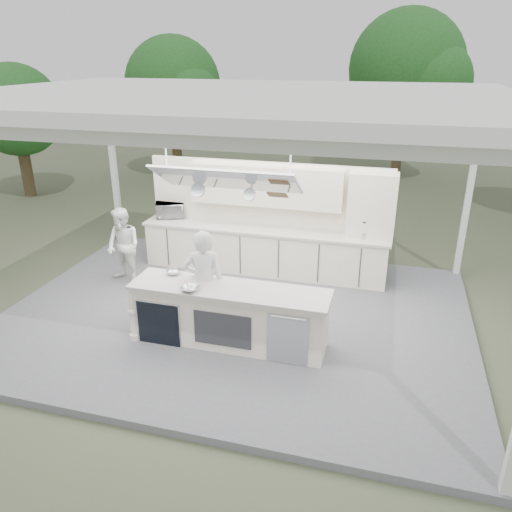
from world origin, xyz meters
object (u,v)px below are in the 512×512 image
(demo_island, at_px, (228,315))
(sous_chef, at_px, (124,246))
(back_counter, at_px, (263,250))
(head_chef, at_px, (204,283))

(demo_island, relative_size, sous_chef, 2.05)
(back_counter, xyz_separation_m, head_chef, (-0.29, -2.60, 0.40))
(demo_island, relative_size, head_chef, 1.76)
(back_counter, height_order, head_chef, head_chef)
(demo_island, height_order, back_counter, same)
(demo_island, xyz_separation_m, head_chef, (-0.47, 0.21, 0.41))
(demo_island, relative_size, back_counter, 0.61)
(sous_chef, bearing_deg, head_chef, -10.30)
(head_chef, bearing_deg, sous_chef, -49.35)
(sous_chef, bearing_deg, back_counter, 47.52)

